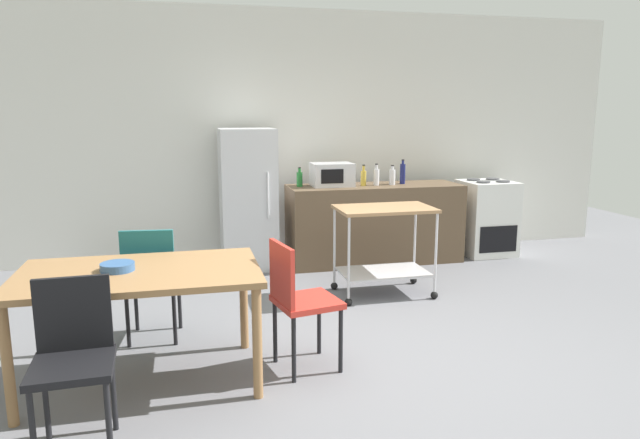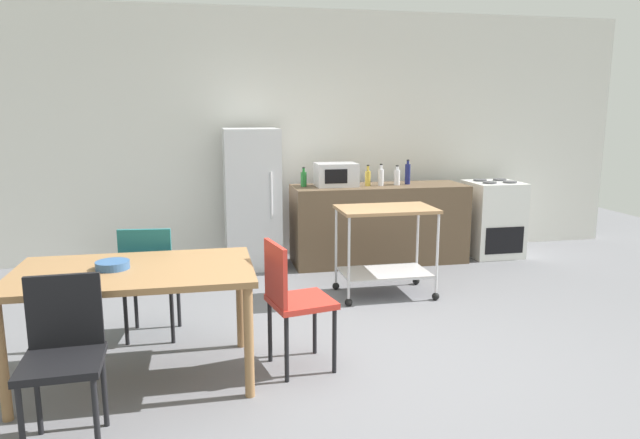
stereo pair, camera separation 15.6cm
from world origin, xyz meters
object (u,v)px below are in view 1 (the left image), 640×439
object	(u,v)px
refrigerator	(248,199)
kitchen_cart	(384,236)
bottle_soy_sauce	(392,177)
bottle_hot_sauce	(363,178)
microwave	(332,175)
chair_black	(73,353)
bottle_olive_oil	(376,177)
bottle_vinegar	(300,179)
chair_red	(298,296)
fruit_bowl	(117,267)
stove_oven	(486,218)
chair_teal	(151,276)
bottle_sesame_oil	(403,173)
dining_table	(140,282)

from	to	relation	value
refrigerator	kitchen_cart	distance (m)	1.74
bottle_soy_sauce	bottle_hot_sauce	bearing A→B (deg)	-178.19
kitchen_cart	microwave	bearing A→B (deg)	98.94
chair_black	bottle_soy_sauce	world-z (taller)	bottle_soy_sauce
bottle_hot_sauce	bottle_olive_oil	world-z (taller)	bottle_olive_oil
bottle_vinegar	chair_red	bearing A→B (deg)	-101.74
microwave	fruit_bowl	world-z (taller)	microwave
stove_oven	bottle_vinegar	distance (m)	2.38
bottle_olive_oil	bottle_soy_sauce	size ratio (longest dim) A/B	1.09
refrigerator	bottle_hot_sauce	size ratio (longest dim) A/B	6.49
bottle_olive_oil	bottle_vinegar	bearing A→B (deg)	173.87
chair_black	refrigerator	distance (m)	3.57
chair_black	bottle_hot_sauce	size ratio (longest dim) A/B	3.73
chair_teal	bottle_vinegar	xyz separation A→B (m)	(1.54, 1.93, 0.47)
chair_black	fruit_bowl	xyz separation A→B (m)	(0.16, 0.70, 0.26)
bottle_olive_oil	fruit_bowl	world-z (taller)	bottle_olive_oil
stove_oven	bottle_soy_sauce	distance (m)	1.36
stove_oven	bottle_soy_sauce	world-z (taller)	bottle_soy_sauce
kitchen_cart	fruit_bowl	bearing A→B (deg)	-149.55
kitchen_cart	bottle_vinegar	world-z (taller)	bottle_vinegar
microwave	fruit_bowl	size ratio (longest dim) A/B	2.18
refrigerator	bottle_olive_oil	world-z (taller)	refrigerator
chair_teal	bottle_hot_sauce	xyz separation A→B (m)	(2.26, 1.83, 0.48)
chair_teal	microwave	distance (m)	2.73
bottle_soy_sauce	bottle_sesame_oil	bearing A→B (deg)	18.31
refrigerator	fruit_bowl	distance (m)	2.85
chair_teal	stove_oven	bearing A→B (deg)	-147.99
dining_table	kitchen_cart	xyz separation A→B (m)	(2.12, 1.35, -0.10)
chair_red	bottle_vinegar	distance (m)	2.76
chair_red	bottle_olive_oil	world-z (taller)	bottle_olive_oil
chair_red	microwave	distance (m)	2.83
refrigerator	bottle_vinegar	bearing A→B (deg)	-3.32
stove_oven	bottle_olive_oil	bearing A→B (deg)	-178.15
chair_red	fruit_bowl	world-z (taller)	chair_red
chair_red	bottle_hot_sauce	bearing A→B (deg)	-38.12
chair_teal	bottle_sesame_oil	distance (m)	3.38
bottle_hot_sauce	bottle_olive_oil	xyz separation A→B (m)	(0.16, 0.00, 0.01)
bottle_soy_sauce	refrigerator	bearing A→B (deg)	175.94
bottle_sesame_oil	bottle_soy_sauce	bearing A→B (deg)	-161.69
kitchen_cart	bottle_hot_sauce	distance (m)	1.25
refrigerator	stove_oven	bearing A→B (deg)	-1.60
dining_table	microwave	world-z (taller)	microwave
microwave	fruit_bowl	xyz separation A→B (m)	(-2.06, -2.55, -0.25)
refrigerator	bottle_vinegar	size ratio (longest dim) A/B	7.09
bottle_olive_oil	microwave	bearing A→B (deg)	173.45
kitchen_cart	bottle_olive_oil	distance (m)	1.28
stove_oven	bottle_olive_oil	distance (m)	1.55
bottle_hot_sauce	bottle_vinegar	bearing A→B (deg)	172.51
stove_oven	bottle_olive_oil	world-z (taller)	bottle_olive_oil
stove_oven	bottle_soy_sauce	xyz separation A→B (m)	(-1.25, -0.04, 0.54)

